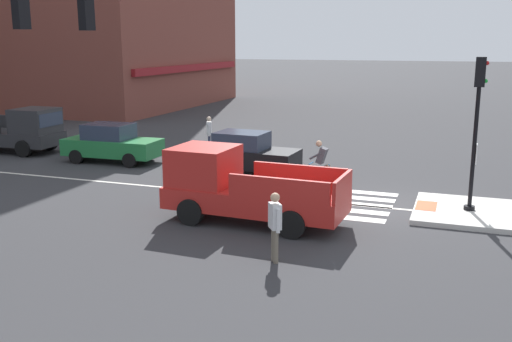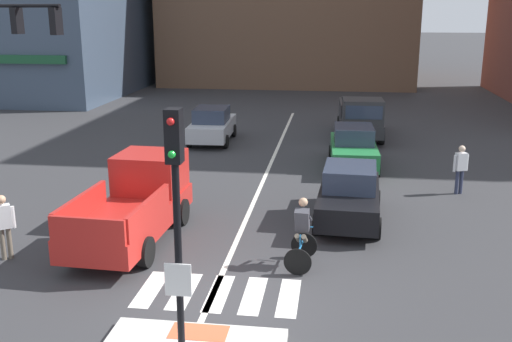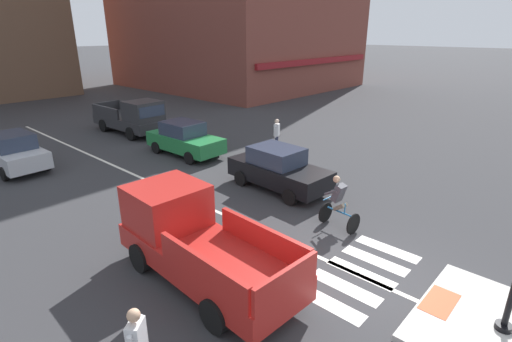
{
  "view_description": "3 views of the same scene",
  "coord_description": "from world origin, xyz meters",
  "px_view_note": "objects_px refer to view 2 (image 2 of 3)",
  "views": [
    {
      "loc": [
        -17.79,
        -2.32,
        5.02
      ],
      "look_at": [
        -0.46,
        3.88,
        0.93
      ],
      "focal_mm": 40.82,
      "sensor_mm": 36.0,
      "label": 1
    },
    {
      "loc": [
        2.42,
        -11.32,
        6.07
      ],
      "look_at": [
        0.17,
        5.39,
        1.46
      ],
      "focal_mm": 41.96,
      "sensor_mm": 36.0,
      "label": 2
    },
    {
      "loc": [
        -7.92,
        -3.19,
        5.82
      ],
      "look_at": [
        1.19,
        5.16,
        1.28
      ],
      "focal_mm": 26.98,
      "sensor_mm": 36.0,
      "label": 3
    }
  ],
  "objects_px": {
    "car_black_eastbound_mid": "(349,194)",
    "pedestrian_at_curb_left": "(4,222)",
    "traffic_light_mast": "(0,61)",
    "car_green_eastbound_far": "(353,147)",
    "car_silver_westbound_distant": "(212,125)",
    "pedestrian_waiting_far_side": "(461,166)",
    "pickup_truck_charcoal_eastbound_distant": "(361,119)",
    "signal_pole": "(177,220)",
    "pickup_truck_red_westbound_near": "(137,202)",
    "cyclist": "(302,231)"
  },
  "relations": [
    {
      "from": "signal_pole",
      "to": "pedestrian_at_curb_left",
      "type": "bearing_deg",
      "value": 142.59
    },
    {
      "from": "traffic_light_mast",
      "to": "pickup_truck_red_westbound_near",
      "type": "distance_m",
      "value": 7.38
    },
    {
      "from": "signal_pole",
      "to": "pickup_truck_red_westbound_near",
      "type": "relative_size",
      "value": 0.86
    },
    {
      "from": "car_green_eastbound_far",
      "to": "pickup_truck_charcoal_eastbound_distant",
      "type": "relative_size",
      "value": 0.81
    },
    {
      "from": "car_green_eastbound_far",
      "to": "pickup_truck_red_westbound_near",
      "type": "distance_m",
      "value": 10.15
    },
    {
      "from": "traffic_light_mast",
      "to": "car_silver_westbound_distant",
      "type": "relative_size",
      "value": 1.54
    },
    {
      "from": "car_green_eastbound_far",
      "to": "pedestrian_waiting_far_side",
      "type": "height_order",
      "value": "pedestrian_waiting_far_side"
    },
    {
      "from": "signal_pole",
      "to": "car_black_eastbound_mid",
      "type": "bearing_deg",
      "value": 70.68
    },
    {
      "from": "traffic_light_mast",
      "to": "cyclist",
      "type": "relative_size",
      "value": 3.8
    },
    {
      "from": "pickup_truck_charcoal_eastbound_distant",
      "to": "cyclist",
      "type": "height_order",
      "value": "pickup_truck_charcoal_eastbound_distant"
    },
    {
      "from": "car_green_eastbound_far",
      "to": "pickup_truck_charcoal_eastbound_distant",
      "type": "height_order",
      "value": "pickup_truck_charcoal_eastbound_distant"
    },
    {
      "from": "traffic_light_mast",
      "to": "pickup_truck_charcoal_eastbound_distant",
      "type": "bearing_deg",
      "value": 40.35
    },
    {
      "from": "car_black_eastbound_mid",
      "to": "cyclist",
      "type": "xyz_separation_m",
      "value": [
        -1.18,
        -3.36,
        0.06
      ]
    },
    {
      "from": "traffic_light_mast",
      "to": "cyclist",
      "type": "distance_m",
      "value": 11.72
    },
    {
      "from": "car_green_eastbound_far",
      "to": "car_black_eastbound_mid",
      "type": "distance_m",
      "value": 6.16
    },
    {
      "from": "pickup_truck_charcoal_eastbound_distant",
      "to": "pickup_truck_red_westbound_near",
      "type": "bearing_deg",
      "value": -115.3
    },
    {
      "from": "pedestrian_waiting_far_side",
      "to": "pickup_truck_charcoal_eastbound_distant",
      "type": "bearing_deg",
      "value": 109.67
    },
    {
      "from": "pickup_truck_red_westbound_near",
      "to": "car_silver_westbound_distant",
      "type": "bearing_deg",
      "value": 92.02
    },
    {
      "from": "pickup_truck_charcoal_eastbound_distant",
      "to": "car_silver_westbound_distant",
      "type": "bearing_deg",
      "value": -166.9
    },
    {
      "from": "signal_pole",
      "to": "car_green_eastbound_far",
      "type": "bearing_deg",
      "value": 77.67
    },
    {
      "from": "car_black_eastbound_mid",
      "to": "pedestrian_at_curb_left",
      "type": "bearing_deg",
      "value": -154.92
    },
    {
      "from": "signal_pole",
      "to": "cyclist",
      "type": "height_order",
      "value": "signal_pole"
    },
    {
      "from": "car_green_eastbound_far",
      "to": "car_black_eastbound_mid",
      "type": "relative_size",
      "value": 0.99
    },
    {
      "from": "signal_pole",
      "to": "pickup_truck_charcoal_eastbound_distant",
      "type": "distance_m",
      "value": 20.27
    },
    {
      "from": "car_silver_westbound_distant",
      "to": "cyclist",
      "type": "xyz_separation_m",
      "value": [
        4.98,
        -13.36,
        0.06
      ]
    },
    {
      "from": "traffic_light_mast",
      "to": "car_silver_westbound_distant",
      "type": "height_order",
      "value": "traffic_light_mast"
    },
    {
      "from": "traffic_light_mast",
      "to": "car_black_eastbound_mid",
      "type": "distance_m",
      "value": 11.94
    },
    {
      "from": "car_silver_westbound_distant",
      "to": "pedestrian_waiting_far_side",
      "type": "relative_size",
      "value": 2.49
    },
    {
      "from": "cyclist",
      "to": "pedestrian_waiting_far_side",
      "type": "height_order",
      "value": "cyclist"
    },
    {
      "from": "pickup_truck_red_westbound_near",
      "to": "car_black_eastbound_mid",
      "type": "bearing_deg",
      "value": 19.49
    },
    {
      "from": "pickup_truck_red_westbound_near",
      "to": "cyclist",
      "type": "distance_m",
      "value": 4.75
    },
    {
      "from": "pickup_truck_charcoal_eastbound_distant",
      "to": "pedestrian_waiting_far_side",
      "type": "distance_m",
      "value": 8.96
    },
    {
      "from": "car_green_eastbound_far",
      "to": "cyclist",
      "type": "height_order",
      "value": "cyclist"
    },
    {
      "from": "pickup_truck_red_westbound_near",
      "to": "pedestrian_waiting_far_side",
      "type": "height_order",
      "value": "pickup_truck_red_westbound_near"
    },
    {
      "from": "pickup_truck_red_westbound_near",
      "to": "pedestrian_at_curb_left",
      "type": "bearing_deg",
      "value": -144.77
    },
    {
      "from": "car_silver_westbound_distant",
      "to": "pickup_truck_charcoal_eastbound_distant",
      "type": "relative_size",
      "value": 0.81
    },
    {
      "from": "car_black_eastbound_mid",
      "to": "cyclist",
      "type": "distance_m",
      "value": 3.56
    },
    {
      "from": "pickup_truck_red_westbound_near",
      "to": "pedestrian_waiting_far_side",
      "type": "relative_size",
      "value": 3.1
    },
    {
      "from": "car_silver_westbound_distant",
      "to": "car_black_eastbound_mid",
      "type": "height_order",
      "value": "same"
    },
    {
      "from": "signal_pole",
      "to": "traffic_light_mast",
      "type": "xyz_separation_m",
      "value": [
        -8.41,
        9.66,
        1.56
      ]
    },
    {
      "from": "traffic_light_mast",
      "to": "car_green_eastbound_far",
      "type": "bearing_deg",
      "value": 22.36
    },
    {
      "from": "cyclist",
      "to": "pedestrian_waiting_far_side",
      "type": "distance_m",
      "value": 8.17
    },
    {
      "from": "car_silver_westbound_distant",
      "to": "pedestrian_at_curb_left",
      "type": "distance_m",
      "value": 14.18
    },
    {
      "from": "cyclist",
      "to": "pickup_truck_charcoal_eastbound_distant",
      "type": "bearing_deg",
      "value": 82.79
    },
    {
      "from": "car_silver_westbound_distant",
      "to": "pedestrian_waiting_far_side",
      "type": "xyz_separation_m",
      "value": [
        9.89,
        -6.84,
        0.17
      ]
    },
    {
      "from": "car_silver_westbound_distant",
      "to": "cyclist",
      "type": "bearing_deg",
      "value": -69.56
    },
    {
      "from": "traffic_light_mast",
      "to": "car_green_eastbound_far",
      "type": "distance_m",
      "value": 13.0
    },
    {
      "from": "car_green_eastbound_far",
      "to": "pedestrian_at_curb_left",
      "type": "height_order",
      "value": "pedestrian_at_curb_left"
    },
    {
      "from": "car_black_eastbound_mid",
      "to": "pickup_truck_charcoal_eastbound_distant",
      "type": "height_order",
      "value": "pickup_truck_charcoal_eastbound_distant"
    },
    {
      "from": "car_green_eastbound_far",
      "to": "pickup_truck_charcoal_eastbound_distant",
      "type": "xyz_separation_m",
      "value": [
        0.45,
        5.45,
        0.17
      ]
    }
  ]
}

